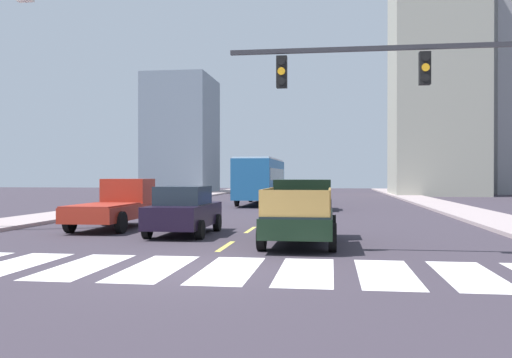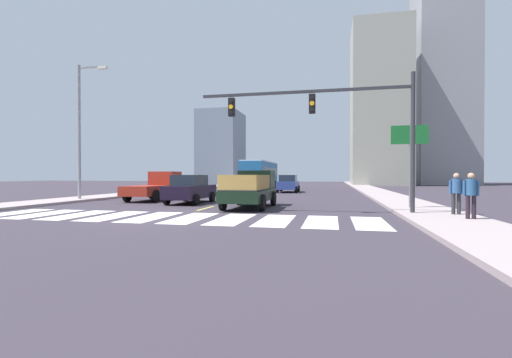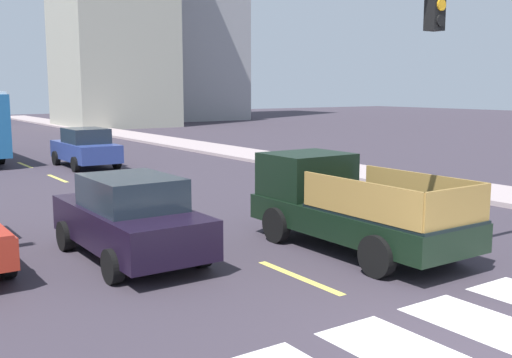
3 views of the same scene
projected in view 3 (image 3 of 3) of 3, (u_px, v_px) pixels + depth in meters
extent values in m
plane|color=#362F3A|center=(489.00, 355.00, 7.91)|extent=(160.00, 160.00, 0.00)
cube|color=#A59293|center=(288.00, 161.00, 28.44)|extent=(2.90, 110.00, 0.15)
cube|color=#D9C951|center=(299.00, 277.00, 11.17)|extent=(0.16, 2.40, 0.01)
cube|color=#D9C951|center=(175.00, 227.00, 15.25)|extent=(0.16, 2.40, 0.01)
cube|color=#D9C951|center=(104.00, 197.00, 19.32)|extent=(0.16, 2.40, 0.01)
cube|color=#D9C951|center=(57.00, 178.00, 23.40)|extent=(0.16, 2.40, 0.01)
cube|color=#D9C951|center=(25.00, 165.00, 27.48)|extent=(0.16, 2.40, 0.01)
cube|color=#D9C951|center=(0.00, 155.00, 31.56)|extent=(0.16, 2.40, 0.01)
cube|color=black|center=(357.00, 220.00, 12.89)|extent=(1.96, 5.20, 0.56)
cube|color=black|center=(307.00, 174.00, 14.16)|extent=(1.84, 1.60, 1.00)
cube|color=#19232D|center=(295.00, 165.00, 14.49)|extent=(1.72, 0.08, 0.56)
cube|color=black|center=(390.00, 213.00, 12.06)|extent=(1.84, 3.30, 0.06)
cylinder|color=black|center=(276.00, 225.00, 13.65)|extent=(0.22, 0.80, 0.80)
cylinder|color=black|center=(341.00, 215.00, 14.75)|extent=(0.22, 0.80, 0.80)
cylinder|color=black|center=(377.00, 256.00, 11.11)|extent=(0.22, 0.80, 0.80)
cylinder|color=black|center=(446.00, 241.00, 12.20)|extent=(0.22, 0.80, 0.80)
cube|color=olive|center=(358.00, 199.00, 11.50)|extent=(0.06, 3.17, 0.70)
cube|color=olive|center=(422.00, 190.00, 12.51)|extent=(0.06, 3.17, 0.70)
cube|color=olive|center=(458.00, 207.00, 10.72)|extent=(1.80, 0.06, 0.70)
cylinder|color=black|center=(6.00, 257.00, 11.09)|extent=(0.22, 0.80, 0.80)
cylinder|color=black|center=(1.00, 153.00, 27.72)|extent=(0.22, 1.00, 1.00)
cube|color=navy|center=(85.00, 151.00, 26.71)|extent=(1.80, 4.40, 0.76)
cube|color=#1E2833|center=(86.00, 136.00, 26.48)|extent=(1.58, 2.11, 0.64)
cylinder|color=black|center=(56.00, 158.00, 27.38)|extent=(0.22, 0.64, 0.64)
cylinder|color=black|center=(95.00, 156.00, 28.38)|extent=(0.22, 0.64, 0.64)
cylinder|color=black|center=(75.00, 164.00, 25.15)|extent=(0.22, 0.64, 0.64)
cylinder|color=black|center=(117.00, 161.00, 26.16)|extent=(0.22, 0.64, 0.64)
cube|color=black|center=(129.00, 225.00, 12.32)|extent=(1.80, 4.40, 0.76)
cube|color=#1E2833|center=(131.00, 192.00, 12.09)|extent=(1.58, 2.11, 0.64)
cylinder|color=black|center=(65.00, 236.00, 12.99)|extent=(0.22, 0.64, 0.64)
cylinder|color=black|center=(143.00, 225.00, 13.99)|extent=(0.22, 0.64, 0.64)
cylinder|color=black|center=(113.00, 266.00, 10.76)|extent=(0.22, 0.64, 0.64)
cylinder|color=black|center=(201.00, 251.00, 11.77)|extent=(0.22, 0.64, 0.64)
cube|color=black|center=(435.00, 6.00, 10.32)|extent=(0.28, 0.24, 0.84)
cylinder|color=orange|center=(441.00, 5.00, 10.21)|extent=(0.20, 0.04, 0.20)
cylinder|color=black|center=(441.00, 21.00, 10.25)|extent=(0.20, 0.04, 0.20)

